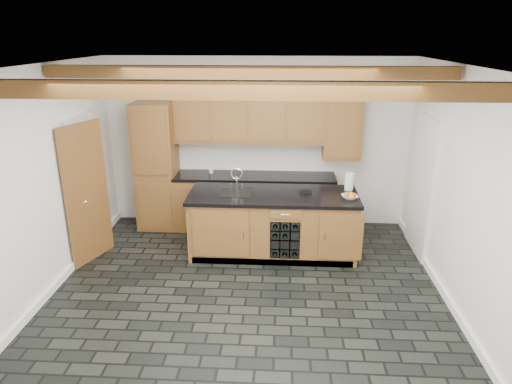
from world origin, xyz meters
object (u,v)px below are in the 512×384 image
Objects in this scene: island at (273,224)px; fruit_bowl at (350,197)px; paper_towel at (349,182)px; kitchen_scale at (306,191)px.

island is 11.25× the size of fruit_bowl.
island is at bearing -166.34° from paper_towel.
fruit_bowl reaches higher than island.
island is at bearing 172.78° from fruit_bowl.
fruit_bowl is at bearing -95.62° from paper_towel.
paper_towel is at bearing 84.38° from fruit_bowl.
island is 9.95× the size of paper_towel.
paper_towel reaches higher than kitchen_scale.
kitchen_scale is at bearing 12.39° from island.
fruit_bowl is (0.61, -0.24, 0.00)m from kitchen_scale.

